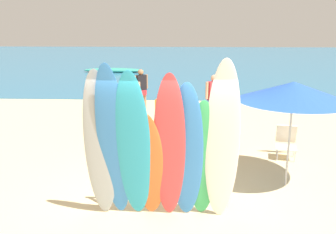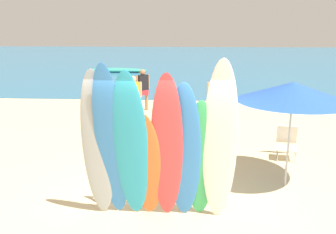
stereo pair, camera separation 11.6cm
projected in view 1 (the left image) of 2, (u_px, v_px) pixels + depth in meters
ground at (178, 85)px, 20.35m from camera, size 60.00×60.00×0.00m
ocean_water at (181, 59)px, 35.50m from camera, size 60.00×40.00×0.02m
surfboard_rack at (162, 181)px, 6.68m from camera, size 2.49×0.07×0.62m
surfboard_grey_0 at (100, 147)px, 5.92m from camera, size 0.57×0.70×2.67m
surfboard_blue_1 at (114, 145)px, 5.86m from camera, size 0.55×0.83×2.78m
surfboard_teal_2 at (134, 149)px, 5.85m from camera, size 0.58×0.81×2.68m
surfboard_orange_3 at (148, 166)px, 6.04m from camera, size 0.61×0.65×1.99m
surfboard_red_4 at (169, 150)px, 5.87m from camera, size 0.55×0.72×2.63m
surfboard_blue_5 at (187, 153)px, 5.94m from camera, size 0.58×0.61×2.47m
surfboard_green_6 at (203, 161)px, 6.02m from camera, size 0.52×0.57×2.18m
surfboard_white_7 at (222, 144)px, 5.82m from camera, size 0.59×0.63×2.84m
beachgoer_near_rack at (132, 96)px, 12.43m from camera, size 0.55×0.36×1.60m
beachgoer_midbeach at (141, 87)px, 14.04m from camera, size 0.51×0.42×1.63m
beachgoer_photographing at (214, 96)px, 12.16m from camera, size 0.58×0.39×1.68m
beachgoer_by_water at (161, 116)px, 9.76m from camera, size 0.40×0.53×1.54m
beach_chair_red at (286, 141)px, 9.18m from camera, size 0.63×0.77×0.82m
beach_umbrella at (293, 91)px, 7.13m from camera, size 2.21×2.21×2.21m
distant_boat at (114, 70)px, 25.57m from camera, size 4.33×0.91×0.34m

